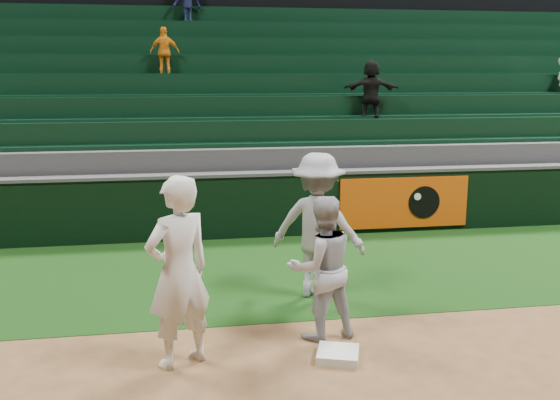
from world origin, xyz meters
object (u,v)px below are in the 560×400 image
at_px(first_base, 338,355).
at_px(base_coach, 318,226).
at_px(baserunner, 322,268).
at_px(first_baseman, 179,272).

distance_m(first_base, base_coach, 2.23).
bearing_deg(base_coach, baserunner, 106.62).
height_order(first_baseman, base_coach, first_baseman).
height_order(first_base, first_baseman, first_baseman).
relative_size(first_baseman, baserunner, 1.21).
bearing_deg(first_baseman, baserunner, 164.63).
xyz_separation_m(first_base, base_coach, (0.21, 1.99, 0.97)).
bearing_deg(base_coach, first_baseman, 71.01).
bearing_deg(base_coach, first_base, 111.48).
bearing_deg(first_baseman, first_base, 143.73).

